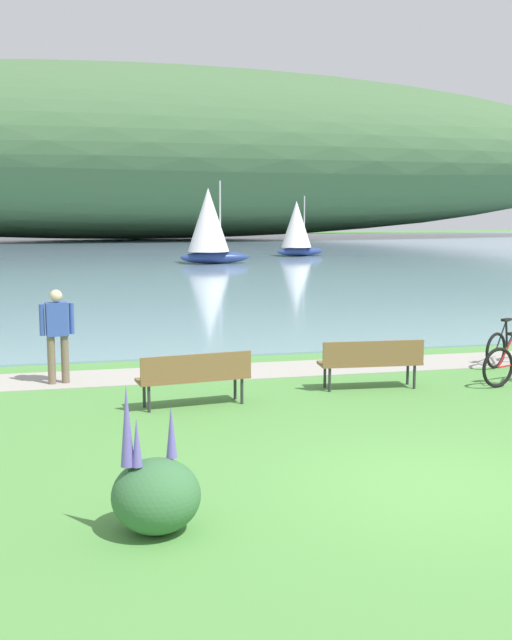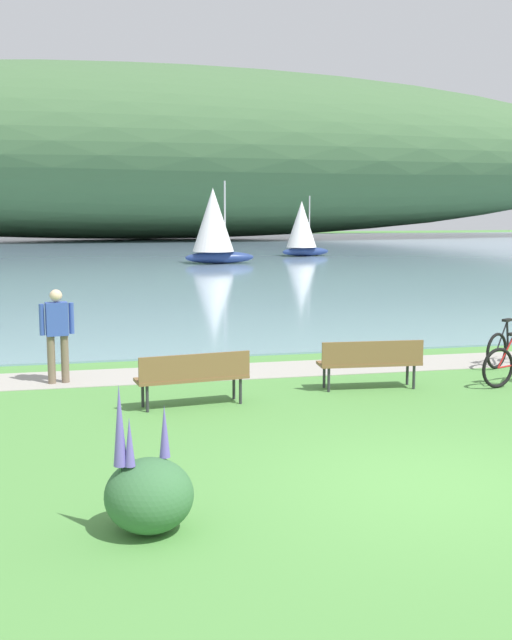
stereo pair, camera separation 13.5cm
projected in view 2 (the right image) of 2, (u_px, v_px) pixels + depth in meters
The scene contains 11 objects.
ground_plane at pixel (434, 485), 8.90m from camera, with size 200.00×200.00×0.00m, color #518E42.
bay_water at pixel (137, 253), 55.45m from camera, with size 180.00×80.00×0.04m, color #7A99B2.
distant_hillside at pixel (142, 153), 81.15m from camera, with size 112.69×28.00×17.69m, color #42663D.
shoreline_path at pixel (285, 369), 15.34m from camera, with size 60.00×1.50×0.01m, color #A39E93.
park_bench_near_camera at pixel (193, 375), 12.39m from camera, with size 1.85×0.71×0.88m.
park_bench_further_along at pixel (371, 360), 13.58m from camera, with size 1.83×0.60×0.88m.
bicycle_beside_path at pixel (511, 346), 15.71m from camera, with size 1.57×0.93×1.01m.
person_at_shoreline at pixel (57, 330), 13.97m from camera, with size 0.60×0.28×1.71m.
echium_bush_mid_cluster at pixel (148, 493), 7.58m from camera, with size 0.87×0.87×1.50m.
sailboat_nearest_to_shore at pixel (214, 225), 44.31m from camera, with size 4.01×2.41×4.69m.
sailboat_mid_bay at pixel (302, 228), 51.49m from camera, with size 3.49×2.34×3.97m.
Camera 2 is at (-3.85, -7.90, 3.12)m, focal length 43.81 mm.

